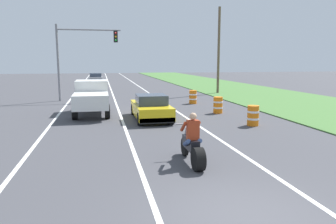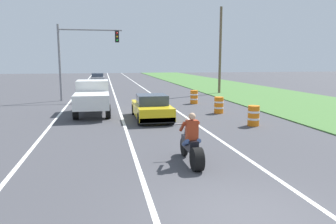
% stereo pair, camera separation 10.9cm
% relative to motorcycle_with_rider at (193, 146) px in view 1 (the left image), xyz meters
% --- Properties ---
extents(ground_plane, '(160.00, 160.00, 0.00)m').
position_rel_motorcycle_with_rider_xyz_m(ground_plane, '(0.15, -3.56, -0.59)').
color(ground_plane, '#424247').
extents(lane_stripe_left_solid, '(0.14, 120.00, 0.01)m').
position_rel_motorcycle_with_rider_xyz_m(lane_stripe_left_solid, '(-5.25, 16.44, -0.59)').
color(lane_stripe_left_solid, white).
rests_on(lane_stripe_left_solid, ground).
extents(lane_stripe_right_solid, '(0.14, 120.00, 0.01)m').
position_rel_motorcycle_with_rider_xyz_m(lane_stripe_right_solid, '(1.95, 16.44, -0.59)').
color(lane_stripe_right_solid, white).
rests_on(lane_stripe_right_solid, ground).
extents(lane_stripe_centre_dashed, '(0.14, 120.00, 0.01)m').
position_rel_motorcycle_with_rider_xyz_m(lane_stripe_centre_dashed, '(-1.65, 16.44, -0.59)').
color(lane_stripe_centre_dashed, white).
rests_on(lane_stripe_centre_dashed, ground).
extents(grass_verge_right, '(10.00, 120.00, 0.06)m').
position_rel_motorcycle_with_rider_xyz_m(grass_verge_right, '(12.07, 16.44, -0.56)').
color(grass_verge_right, '#477538').
rests_on(grass_verge_right, ground).
extents(motorcycle_with_rider, '(0.70, 2.21, 1.62)m').
position_rel_motorcycle_with_rider_xyz_m(motorcycle_with_rider, '(0.00, 0.00, 0.00)').
color(motorcycle_with_rider, black).
rests_on(motorcycle_with_rider, ground).
extents(sports_car_yellow, '(1.84, 4.30, 1.37)m').
position_rel_motorcycle_with_rider_xyz_m(sports_car_yellow, '(-0.07, 7.94, 0.04)').
color(sports_car_yellow, yellow).
rests_on(sports_car_yellow, ground).
extents(pickup_truck_left_lane_white, '(2.02, 4.80, 1.98)m').
position_rel_motorcycle_with_rider_xyz_m(pickup_truck_left_lane_white, '(-3.28, 10.29, 0.51)').
color(pickup_truck_left_lane_white, silver).
rests_on(pickup_truck_left_lane_white, ground).
extents(traffic_light_mast_near, '(5.02, 0.34, 6.00)m').
position_rel_motorcycle_with_rider_xyz_m(traffic_light_mast_near, '(-4.40, 17.55, 3.43)').
color(traffic_light_mast_near, gray).
rests_on(traffic_light_mast_near, ground).
extents(utility_pole_roadside, '(0.24, 0.24, 8.25)m').
position_rel_motorcycle_with_rider_xyz_m(utility_pole_roadside, '(8.54, 20.65, 3.53)').
color(utility_pole_roadside, brown).
rests_on(utility_pole_roadside, ground).
extents(construction_barrel_nearest, '(0.58, 0.58, 1.00)m').
position_rel_motorcycle_with_rider_xyz_m(construction_barrel_nearest, '(4.60, 5.19, -0.09)').
color(construction_barrel_nearest, orange).
rests_on(construction_barrel_nearest, ground).
extents(construction_barrel_mid, '(0.58, 0.58, 1.00)m').
position_rel_motorcycle_with_rider_xyz_m(construction_barrel_mid, '(4.25, 9.15, -0.09)').
color(construction_barrel_mid, orange).
rests_on(construction_barrel_mid, ground).
extents(construction_barrel_far, '(0.58, 0.58, 1.00)m').
position_rel_motorcycle_with_rider_xyz_m(construction_barrel_far, '(3.99, 13.73, -0.09)').
color(construction_barrel_far, orange).
rests_on(construction_barrel_far, ground).
extents(distant_car_far_ahead, '(1.80, 4.00, 1.50)m').
position_rel_motorcycle_with_rider_xyz_m(distant_car_far_ahead, '(-3.40, 36.59, 0.18)').
color(distant_car_far_ahead, '#99999E').
rests_on(distant_car_far_ahead, ground).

